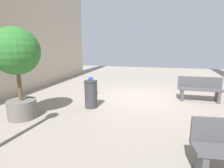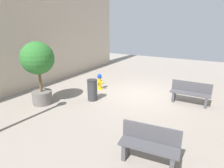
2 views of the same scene
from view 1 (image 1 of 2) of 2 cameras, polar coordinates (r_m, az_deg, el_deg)
ground_plane at (r=7.55m, az=9.08°, el=-4.30°), size 23.40×23.40×0.00m
fire_hydrant at (r=7.64m, az=-6.93°, el=-0.73°), size 0.39×0.41×0.85m
bench_near at (r=7.67m, az=26.89°, el=-1.39°), size 1.63×0.45×0.95m
planter_tree at (r=5.64m, az=-28.88°, el=7.04°), size 1.34×1.34×2.66m
trash_bin at (r=6.14m, az=-6.93°, el=-3.35°), size 0.46×0.46×0.96m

